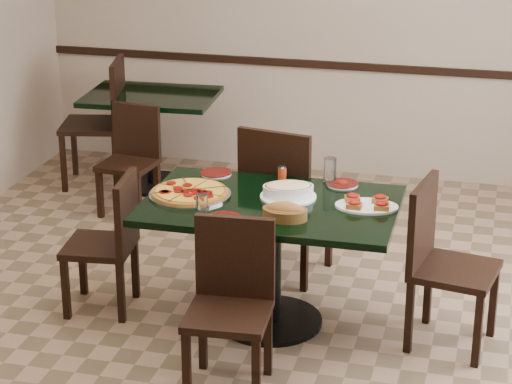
% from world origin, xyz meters
% --- Properties ---
extents(floor, '(5.50, 5.50, 0.00)m').
position_xyz_m(floor, '(0.00, 0.00, 0.00)').
color(floor, '#8E6C51').
rests_on(floor, ground).
extents(room_shell, '(5.50, 5.50, 5.50)m').
position_xyz_m(room_shell, '(1.02, 1.73, 1.17)').
color(room_shell, silver).
rests_on(room_shell, floor).
extents(main_table, '(1.41, 0.91, 0.75)m').
position_xyz_m(main_table, '(0.04, 0.04, 0.57)').
color(main_table, black).
rests_on(main_table, floor).
extents(back_table, '(1.04, 0.78, 0.75)m').
position_xyz_m(back_table, '(-1.41, 2.06, 0.52)').
color(back_table, black).
rests_on(back_table, floor).
extents(chair_far, '(0.55, 0.55, 1.01)m').
position_xyz_m(chair_far, '(-0.04, 0.64, 0.57)').
color(chair_far, black).
rests_on(chair_far, floor).
extents(chair_near, '(0.44, 0.44, 0.88)m').
position_xyz_m(chair_near, '(-0.01, -0.63, 0.49)').
color(chair_near, black).
rests_on(chair_near, floor).
extents(chair_right, '(0.51, 0.51, 0.93)m').
position_xyz_m(chair_right, '(0.98, 0.06, 0.52)').
color(chair_right, black).
rests_on(chair_right, floor).
extents(chair_left, '(0.43, 0.43, 0.83)m').
position_xyz_m(chair_left, '(-0.91, -0.01, 0.46)').
color(chair_left, black).
rests_on(chair_left, floor).
extents(back_chair_near, '(0.41, 0.41, 0.79)m').
position_xyz_m(back_chair_near, '(-1.37, 1.52, 0.44)').
color(back_chair_near, black).
rests_on(back_chair_near, floor).
extents(back_chair_left, '(0.56, 0.56, 1.01)m').
position_xyz_m(back_chair_left, '(-1.79, 2.02, 0.57)').
color(back_chair_left, black).
rests_on(back_chair_left, floor).
extents(pepperoni_pizza, '(0.47, 0.47, 0.04)m').
position_xyz_m(pepperoni_pizza, '(-0.43, 0.03, 0.77)').
color(pepperoni_pizza, silver).
rests_on(pepperoni_pizza, main_table).
extents(lasagna_casserole, '(0.33, 0.32, 0.09)m').
position_xyz_m(lasagna_casserole, '(0.11, 0.13, 0.80)').
color(lasagna_casserole, white).
rests_on(lasagna_casserole, main_table).
extents(bread_basket, '(0.24, 0.17, 0.10)m').
position_xyz_m(bread_basket, '(0.17, -0.19, 0.79)').
color(bread_basket, brown).
rests_on(bread_basket, main_table).
extents(bruschetta_platter, '(0.37, 0.27, 0.05)m').
position_xyz_m(bruschetta_platter, '(0.56, 0.09, 0.77)').
color(bruschetta_platter, white).
rests_on(bruschetta_platter, main_table).
extents(side_plate_near, '(0.20, 0.20, 0.02)m').
position_xyz_m(side_plate_near, '(-0.14, -0.28, 0.76)').
color(side_plate_near, white).
rests_on(side_plate_near, main_table).
extents(side_plate_far_r, '(0.19, 0.19, 0.03)m').
position_xyz_m(side_plate_far_r, '(0.37, 0.41, 0.76)').
color(side_plate_far_r, white).
rests_on(side_plate_far_r, main_table).
extents(side_plate_far_l, '(0.19, 0.19, 0.02)m').
position_xyz_m(side_plate_far_l, '(-0.39, 0.41, 0.76)').
color(side_plate_far_l, white).
rests_on(side_plate_far_l, main_table).
extents(napkin_setting, '(0.21, 0.21, 0.01)m').
position_xyz_m(napkin_setting, '(-0.06, -0.33, 0.75)').
color(napkin_setting, white).
rests_on(napkin_setting, main_table).
extents(water_glass_a, '(0.07, 0.07, 0.16)m').
position_xyz_m(water_glass_a, '(0.30, 0.41, 0.83)').
color(water_glass_a, silver).
rests_on(water_glass_a, main_table).
extents(water_glass_b, '(0.06, 0.06, 0.13)m').
position_xyz_m(water_glass_b, '(-0.26, -0.28, 0.82)').
color(water_glass_b, silver).
rests_on(water_glass_b, main_table).
extents(pepper_shaker, '(0.05, 0.05, 0.09)m').
position_xyz_m(pepper_shaker, '(0.02, 0.41, 0.80)').
color(pepper_shaker, '#D44316').
rests_on(pepper_shaker, main_table).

